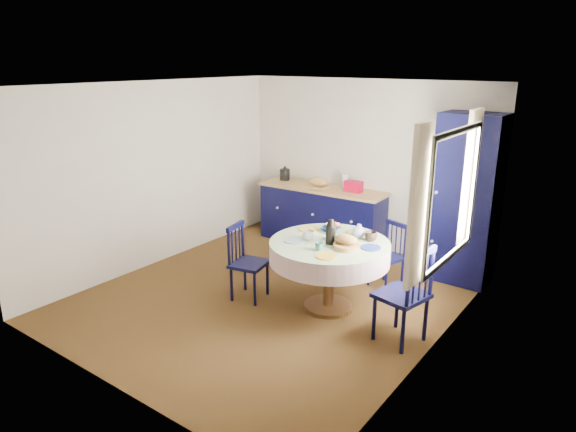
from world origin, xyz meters
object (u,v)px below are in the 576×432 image
at_px(kitchen_counter, 322,214).
at_px(mug_a, 309,235).
at_px(mug_b, 319,246).
at_px(cobalt_bowl, 330,229).
at_px(pantry_cabinet, 467,200).
at_px(chair_far, 388,255).
at_px(chair_right, 405,294).
at_px(chair_left, 246,261).
at_px(mug_c, 371,236).
at_px(mug_d, 329,227).
at_px(dining_table, 330,252).

distance_m(kitchen_counter, mug_a, 2.21).
distance_m(mug_b, cobalt_bowl, 0.64).
xyz_separation_m(pantry_cabinet, chair_far, (-0.67, -0.76, -0.66)).
xyz_separation_m(kitchen_counter, chair_right, (2.25, -2.01, 0.06)).
height_order(chair_left, mug_a, mug_a).
bearing_deg(kitchen_counter, mug_a, -64.25).
xyz_separation_m(mug_c, mug_d, (-0.56, 0.04, -0.01)).
distance_m(dining_table, chair_far, 1.03).
distance_m(pantry_cabinet, mug_d, 1.82).
bearing_deg(chair_right, chair_left, -73.01).
height_order(pantry_cabinet, mug_d, pantry_cabinet).
bearing_deg(cobalt_bowl, mug_d, 141.87).
bearing_deg(chair_far, cobalt_bowl, -106.78).
bearing_deg(kitchen_counter, cobalt_bowl, -57.28).
bearing_deg(mug_c, pantry_cabinet, 67.66).
relative_size(dining_table, chair_right, 1.29).
relative_size(dining_table, cobalt_bowl, 6.11).
distance_m(mug_a, mug_b, 0.35).
height_order(kitchen_counter, chair_right, kitchen_counter).
xyz_separation_m(chair_far, chair_right, (0.72, -1.14, 0.11)).
relative_size(pantry_cabinet, mug_d, 22.48).
bearing_deg(dining_table, mug_a, -161.36).
xyz_separation_m(chair_left, cobalt_bowl, (0.77, 0.64, 0.38)).
distance_m(pantry_cabinet, mug_c, 1.56).
height_order(mug_a, mug_b, mug_a).
bearing_deg(pantry_cabinet, mug_c, -111.82).
bearing_deg(mug_a, chair_far, 64.01).
distance_m(chair_far, cobalt_bowl, 0.90).
relative_size(kitchen_counter, mug_c, 14.95).
bearing_deg(mug_c, kitchen_counter, 136.25).
relative_size(kitchen_counter, mug_d, 21.27).
xyz_separation_m(chair_left, mug_a, (0.72, 0.25, 0.41)).
bearing_deg(kitchen_counter, mug_c, -46.11).
bearing_deg(mug_c, cobalt_bowl, 178.24).
bearing_deg(mug_b, chair_far, 79.68).
xyz_separation_m(chair_far, mug_a, (-0.51, -1.04, 0.45)).
relative_size(chair_far, mug_a, 6.25).
height_order(mug_b, mug_d, mug_b).
bearing_deg(chair_left, mug_c, -76.57).
distance_m(chair_right, mug_a, 1.28).
height_order(chair_left, mug_d, chair_left).
bearing_deg(chair_right, mug_b, -70.55).
distance_m(kitchen_counter, dining_table, 2.24).
relative_size(chair_left, mug_b, 9.43).
relative_size(chair_left, chair_right, 0.87).
xyz_separation_m(kitchen_counter, mug_d, (1.05, -1.50, 0.40)).
relative_size(pantry_cabinet, mug_c, 15.81).
bearing_deg(dining_table, chair_left, -161.10).
xyz_separation_m(pantry_cabinet, cobalt_bowl, (-1.13, -1.41, -0.23)).
xyz_separation_m(chair_far, cobalt_bowl, (-0.46, -0.65, 0.42)).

